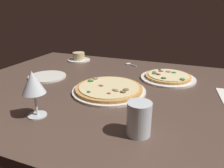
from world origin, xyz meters
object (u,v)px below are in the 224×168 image
pizza_main (109,89)px  pizza_side (168,77)px  ramekin_on_saucer (79,57)px  spoon (129,64)px  side_plate (47,77)px  water_glass (139,121)px  wine_glass_far (33,84)px

pizza_main → pizza_side: 35.06cm
ramekin_on_saucer → pizza_side: bearing=-15.0°
ramekin_on_saucer → spoon: (35.72, 2.68, -1.73)cm
spoon → side_plate: bearing=-129.5°
pizza_main → water_glass: size_ratio=3.14×
wine_glass_far → side_plate: (-23.22, 35.76, -11.66)cm
pizza_main → pizza_side: size_ratio=1.17×
pizza_main → ramekin_on_saucer: bearing=132.8°
pizza_main → wine_glass_far: size_ratio=1.99×
pizza_main → ramekin_on_saucer: ramekin_on_saucer is taller
water_glass → wine_glass_far: bearing=-176.5°
pizza_side → wine_glass_far: bearing=-123.5°
pizza_main → water_glass: water_glass is taller
wine_glass_far → spoon: bearing=82.4°
pizza_main → pizza_side: (22.26, 27.08, -0.05)cm
pizza_side → water_glass: bearing=-91.3°
ramekin_on_saucer → spoon: bearing=4.3°
side_plate → spoon: spoon is taller
water_glass → pizza_side: bearing=88.7°
ramekin_on_saucer → water_glass: 94.40cm
wine_glass_far → pizza_side: bearing=56.5°
spoon → pizza_side: bearing=-35.6°
water_glass → side_plate: bearing=150.6°
pizza_main → spoon: size_ratio=3.72×
pizza_side → water_glass: water_glass is taller
pizza_main → side_plate: (-38.48, 6.12, -0.77)cm
pizza_main → wine_glass_far: wine_glass_far is taller
wine_glass_far → ramekin_on_saucer: bearing=109.1°
water_glass → spoon: bearing=109.4°
ramekin_on_saucer → wine_glass_far: bearing=-70.9°
wine_glass_far → pizza_main: bearing=62.8°
water_glass → spoon: 78.60cm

